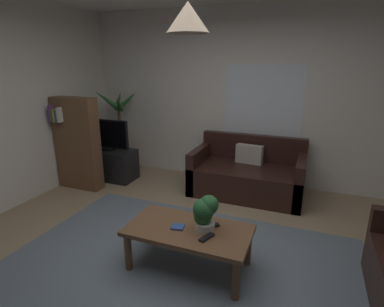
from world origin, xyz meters
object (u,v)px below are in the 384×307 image
potted_palm_corner (121,134)px  couch_under_window (247,176)px  potted_plant_on_table (205,212)px  remote_on_table_0 (207,237)px  book_on_table_0 (178,227)px  tv_stand (109,164)px  bookshelf_corner (77,143)px  remote_on_table_1 (211,226)px  tv (106,134)px  coffee_table (189,234)px  pendant_lamp (188,17)px

potted_palm_corner → couch_under_window: bearing=-4.1°
potted_plant_on_table → remote_on_table_0: bearing=-64.1°
book_on_table_0 → remote_on_table_0: 0.32m
couch_under_window → potted_palm_corner: (-2.31, 0.17, 0.40)m
remote_on_table_0 → couch_under_window: bearing=-66.4°
tv_stand → bookshelf_corner: bearing=-110.9°
tv_stand → remote_on_table_1: bearing=-34.2°
potted_plant_on_table → bookshelf_corner: size_ratio=0.24×
book_on_table_0 → tv: size_ratio=0.14×
remote_on_table_1 → potted_palm_corner: bearing=10.4°
couch_under_window → remote_on_table_1: size_ratio=9.97×
couch_under_window → bookshelf_corner: (-2.47, -0.74, 0.44)m
tv → book_on_table_0: bearing=-39.5°
coffee_table → potted_plant_on_table: (0.15, 0.03, 0.25)m
remote_on_table_0 → tv_stand: tv_stand is taller
potted_plant_on_table → tv_stand: size_ratio=0.37×
couch_under_window → potted_palm_corner: potted_palm_corner is taller
book_on_table_0 → coffee_table: bearing=16.5°
remote_on_table_0 → potted_palm_corner: (-2.37, 2.19, 0.25)m
remote_on_table_1 → tv: 2.80m
potted_plant_on_table → potted_palm_corner: bearing=138.3°
remote_on_table_1 → tv: bearing=17.0°
book_on_table_0 → couch_under_window: bearing=82.7°
coffee_table → bookshelf_corner: (-2.31, 1.19, 0.36)m
bookshelf_corner → tv: bearing=68.2°
potted_plant_on_table → bookshelf_corner: bookshelf_corner is taller
couch_under_window → tv: (-2.28, -0.27, 0.49)m
book_on_table_0 → potted_plant_on_table: bearing=14.2°
book_on_table_0 → tv: (-2.03, 1.68, 0.34)m
tv_stand → tv: tv is taller
remote_on_table_1 → tv_stand: size_ratio=0.18×
coffee_table → potted_plant_on_table: 0.29m
tv → couch_under_window: bearing=6.8°
tv → bookshelf_corner: size_ratio=0.58×
pendant_lamp → couch_under_window: bearing=85.5°
remote_on_table_1 → bookshelf_corner: 2.74m
remote_on_table_1 → remote_on_table_0: bearing=148.3°
couch_under_window → pendant_lamp: bearing=-94.5°
tv_stand → bookshelf_corner: size_ratio=0.64×
tv → tv_stand: bearing=90.0°
potted_palm_corner → pendant_lamp: bearing=-44.1°
remote_on_table_1 → book_on_table_0: bearing=75.6°
bookshelf_corner → remote_on_table_0: bearing=-27.0°
couch_under_window → book_on_table_0: couch_under_window is taller
tv → pendant_lamp: (2.13, -1.65, 1.45)m
tv → pendant_lamp: 3.06m
coffee_table → tv: (-2.13, 1.65, 0.41)m
remote_on_table_0 → tv: tv is taller
pendant_lamp → remote_on_table_1: bearing=28.9°
remote_on_table_1 → couch_under_window: bearing=-38.3°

